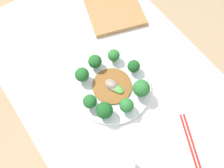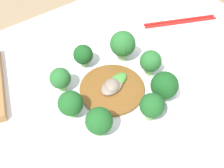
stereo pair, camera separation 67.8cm
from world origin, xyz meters
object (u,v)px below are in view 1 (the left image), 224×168
broccoli_south (90,102)px  broccoli_southeast (105,111)px  broccoli_southwest (82,75)px  stirfry_center (112,86)px  broccoli_northeast (141,88)px  broccoli_north (134,66)px  drinking_glass (121,164)px  broccoli_northwest (114,55)px  cutting_board (113,8)px  broccoli_east (126,105)px  plate (112,87)px  chopsticks (191,145)px  broccoli_west (95,62)px

broccoli_south → broccoli_southeast: size_ratio=0.93×
broccoli_southwest → stirfry_center: 0.11m
broccoli_southeast → broccoli_south: bearing=-158.1°
broccoli_northeast → broccoli_north: broccoli_northeast is taller
broccoli_north → stirfry_center: size_ratio=0.41×
stirfry_center → broccoli_northeast: bearing=39.5°
broccoli_southwest → drinking_glass: 0.33m
broccoli_northwest → drinking_glass: bearing=-32.3°
stirfry_center → cutting_board: 0.37m
broccoli_east → broccoli_south: size_ratio=0.97×
broccoli_southwest → stirfry_center: bearing=40.2°
plate → stirfry_center: stirfry_center is taller
broccoli_northwest → chopsticks: broccoli_northwest is taller
plate → drinking_glass: drinking_glass is taller
broccoli_west → chopsticks: 0.43m
broccoli_west → broccoli_east: bearing=-2.1°
drinking_glass → broccoli_north: bearing=136.2°
broccoli_west → broccoli_south: 0.16m
broccoli_northwest → chopsticks: size_ratio=0.28×
broccoli_north → broccoli_northwest: same height
broccoli_southwest → chopsticks: bearing=22.5°
broccoli_northeast → broccoli_south: (-0.06, -0.17, -0.01)m
broccoli_northeast → broccoli_south: bearing=-110.4°
broccoli_southeast → cutting_board: bearing=141.1°
plate → broccoli_south: 0.11m
plate → broccoli_northwest: 0.12m
broccoli_west → broccoli_southeast: bearing=-24.0°
broccoli_north → chopsticks: (0.33, -0.00, -0.05)m
broccoli_west → chopsticks: broccoli_west is taller
broccoli_east → cutting_board: 0.46m
plate → broccoli_south: size_ratio=4.36×
broccoli_south → cutting_board: size_ratio=0.22×
stirfry_center → cutting_board: size_ratio=0.47×
broccoli_southwest → broccoli_northeast: bearing=39.9°
broccoli_north → drinking_glass: bearing=-43.8°
broccoli_north → broccoli_northwest: size_ratio=1.00×
broccoli_north → drinking_glass: (0.25, -0.24, 0.01)m
broccoli_southeast → cutting_board: broccoli_southeast is taller
broccoli_northwest → broccoli_southeast: 0.22m
plate → broccoli_southwest: broccoli_southwest is taller
broccoli_north → broccoli_southwest: (-0.08, -0.17, 0.01)m
broccoli_northwest → drinking_glass: size_ratio=0.45×
plate → chopsticks: bearing=16.7°
broccoli_north → broccoli_southeast: size_ratio=0.84×
broccoli_east → stirfry_center: 0.10m
cutting_board → chopsticks: bearing=-11.1°
broccoli_north → broccoli_south: bearing=-83.0°
broccoli_east → broccoli_northwest: size_ratio=1.09×
cutting_board → stirfry_center: bearing=-35.8°
chopsticks → stirfry_center: bearing=-163.3°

